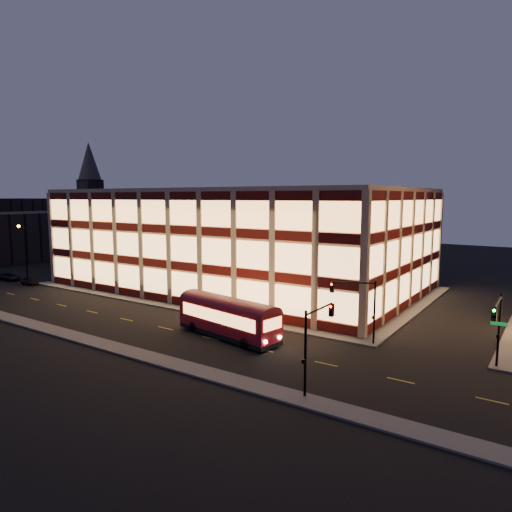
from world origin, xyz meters
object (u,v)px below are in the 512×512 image
Objects in this scene: trolley_bus at (228,315)px; parked_car_2 at (9,277)px; parked_car_0 at (30,281)px; parked_car_1 at (4,276)px.

parked_car_2 is (-47.63, 4.16, -1.57)m from trolley_bus.
parked_car_2 is (-6.45, 0.34, 0.01)m from parked_car_0.
trolley_bus is at bearing -93.98° from parked_car_2.
parked_car_0 is at bearing -91.98° from parked_car_2.
trolley_bus reaches higher than parked_car_2.
trolley_bus is 2.79× the size of parked_car_2.
parked_car_0 is 7.75m from parked_car_1.
parked_car_1 is at bearing 90.40° from parked_car_0.
parked_car_1 is (-48.93, 3.96, -1.56)m from trolley_bus.
parked_car_0 is at bearing -175.12° from trolley_bus.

